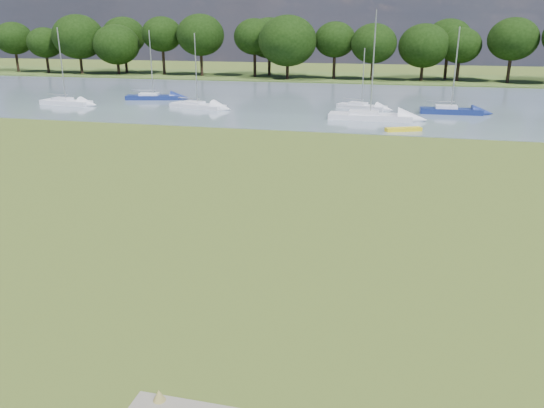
% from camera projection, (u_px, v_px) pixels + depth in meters
% --- Properties ---
extents(ground, '(220.00, 220.00, 0.00)m').
position_uv_depth(ground, '(312.00, 226.00, 23.85)').
color(ground, brown).
extents(river, '(220.00, 40.00, 0.10)m').
position_uv_depth(river, '(372.00, 102.00, 62.51)').
color(river, slate).
rests_on(river, ground).
extents(far_bank, '(220.00, 20.00, 0.40)m').
position_uv_depth(far_bank, '(383.00, 79.00, 90.13)').
color(far_bank, '#4C6626').
rests_on(far_bank, ground).
extents(kayak, '(3.14, 1.93, 0.31)m').
position_uv_depth(kayak, '(403.00, 129.00, 45.02)').
color(kayak, yellow).
rests_on(kayak, river).
extents(tree_line, '(124.55, 9.06, 10.97)m').
position_uv_depth(tree_line, '(326.00, 39.00, 86.50)').
color(tree_line, black).
rests_on(tree_line, far_bank).
extents(sailboat_0, '(5.53, 3.24, 6.32)m').
position_uv_depth(sailboat_0, '(361.00, 105.00, 57.13)').
color(sailboat_0, white).
rests_on(sailboat_0, river).
extents(sailboat_1, '(6.77, 3.39, 8.05)m').
position_uv_depth(sailboat_1, '(153.00, 96.00, 64.45)').
color(sailboat_1, navy).
rests_on(sailboat_1, river).
extents(sailboat_3, '(7.86, 2.26, 9.91)m').
position_uv_depth(sailboat_3, '(369.00, 114.00, 50.55)').
color(sailboat_3, white).
rests_on(sailboat_3, river).
extents(sailboat_4, '(6.13, 1.87, 8.46)m').
position_uv_depth(sailboat_4, '(450.00, 109.00, 53.85)').
color(sailboat_4, navy).
rests_on(sailboat_4, river).
extents(sailboat_5, '(6.24, 2.30, 8.37)m').
position_uv_depth(sailboat_5, '(65.00, 101.00, 60.09)').
color(sailboat_5, white).
rests_on(sailboat_5, river).
extents(sailboat_6, '(6.70, 3.44, 7.80)m').
position_uv_depth(sailboat_6, '(197.00, 104.00, 57.84)').
color(sailboat_6, white).
rests_on(sailboat_6, river).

